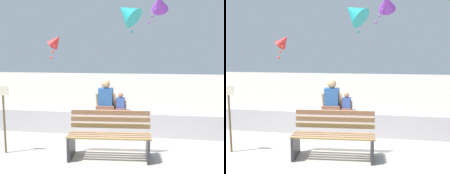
% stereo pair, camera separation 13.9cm
% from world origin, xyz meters
% --- Properties ---
extents(ground_plane, '(40.00, 40.00, 0.00)m').
position_xyz_m(ground_plane, '(0.00, 0.00, 0.00)').
color(ground_plane, '#A99F94').
extents(seawall_ledge, '(6.31, 0.62, 0.57)m').
position_xyz_m(seawall_ledge, '(0.00, 1.36, 0.29)').
color(seawall_ledge, '#BEB8BC').
rests_on(seawall_ledge, ground).
extents(park_bench, '(1.64, 0.72, 0.88)m').
position_xyz_m(park_bench, '(0.20, -0.20, 0.42)').
color(park_bench, '#9A7B48').
rests_on(park_bench, ground).
extents(person_adult, '(0.51, 0.38, 0.79)m').
position_xyz_m(person_adult, '(-0.14, 1.38, 0.88)').
color(person_adult, brown).
rests_on(person_adult, seawall_ledge).
extents(person_child, '(0.30, 0.22, 0.46)m').
position_xyz_m(person_child, '(0.24, 1.38, 0.75)').
color(person_child, brown).
rests_on(person_child, seawall_ledge).
extents(kite_red, '(0.64, 0.59, 0.86)m').
position_xyz_m(kite_red, '(-2.09, 3.19, 2.40)').
color(kite_red, red).
extents(kite_purple, '(0.63, 0.73, 0.92)m').
position_xyz_m(kite_purple, '(1.20, 2.91, 3.46)').
color(kite_purple, purple).
extents(kite_teal, '(1.07, 0.96, 1.03)m').
position_xyz_m(kite_teal, '(0.26, 2.84, 3.20)').
color(kite_teal, teal).
extents(sign_post, '(0.24, 0.04, 1.38)m').
position_xyz_m(sign_post, '(-1.92, -0.31, 0.81)').
color(sign_post, brown).
rests_on(sign_post, ground).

